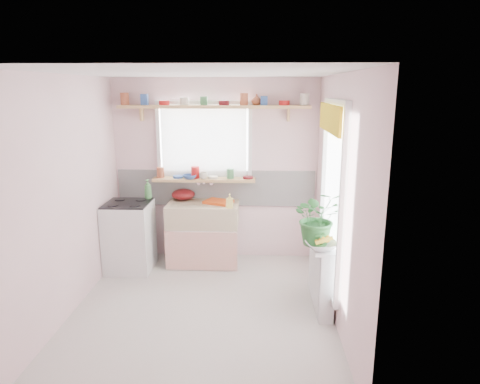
{
  "coord_description": "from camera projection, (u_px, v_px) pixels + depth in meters",
  "views": [
    {
      "loc": [
        0.59,
        -4.22,
        2.35
      ],
      "look_at": [
        0.38,
        0.55,
        1.2
      ],
      "focal_mm": 32.0,
      "sensor_mm": 36.0,
      "label": 1
    }
  ],
  "objects": [
    {
      "name": "fruit_bowl",
      "position": [
        321.0,
        245.0,
        4.31
      ],
      "size": [
        0.36,
        0.36,
        0.08
      ],
      "primitive_type": "imported",
      "rotation": [
        0.0,
        0.0,
        0.15
      ],
      "color": "silver",
      "rests_on": "radiator_ledge"
    },
    {
      "name": "jade_plant",
      "position": [
        318.0,
        217.0,
        4.38
      ],
      "size": [
        0.6,
        0.55,
        0.59
      ],
      "primitive_type": "imported",
      "rotation": [
        0.0,
        0.0,
        0.18
      ],
      "color": "#2A6B2F",
      "rests_on": "radiator_ledge"
    },
    {
      "name": "windowsill",
      "position": [
        204.0,
        180.0,
        5.85
      ],
      "size": [
        1.4,
        0.22,
        0.04
      ],
      "primitive_type": "cube",
      "color": "tan",
      "rests_on": "room"
    },
    {
      "name": "sill_crockery",
      "position": [
        200.0,
        174.0,
        5.83
      ],
      "size": [
        1.35,
        0.11,
        0.12
      ],
      "color": "#A55133",
      "rests_on": "windowsill"
    },
    {
      "name": "sill_cup",
      "position": [
        203.0,
        176.0,
        5.77
      ],
      "size": [
        0.13,
        0.13,
        0.09
      ],
      "primitive_type": "imported",
      "rotation": [
        0.0,
        0.0,
        0.13
      ],
      "color": "beige",
      "rests_on": "windowsill"
    },
    {
      "name": "dish_tray",
      "position": [
        218.0,
        202.0,
        5.75
      ],
      "size": [
        0.43,
        0.38,
        0.04
      ],
      "primitive_type": "cube",
      "rotation": [
        0.0,
        0.0,
        -0.42
      ],
      "color": "#F85516",
      "rests_on": "sink_unit"
    },
    {
      "name": "sill_bowl",
      "position": [
        190.0,
        177.0,
        5.79
      ],
      "size": [
        0.24,
        0.24,
        0.06
      ],
      "primitive_type": "imported",
      "rotation": [
        0.0,
        0.0,
        -0.41
      ],
      "color": "#2D5194",
      "rests_on": "windowsill"
    },
    {
      "name": "fruit",
      "position": [
        322.0,
        239.0,
        4.3
      ],
      "size": [
        0.2,
        0.14,
        0.1
      ],
      "color": "orange",
      "rests_on": "fruit_bowl"
    },
    {
      "name": "shelf_crockery",
      "position": [
        212.0,
        101.0,
        5.58
      ],
      "size": [
        2.47,
        0.11,
        0.12
      ],
      "color": "#A55133",
      "rests_on": "pine_shelf"
    },
    {
      "name": "cooker_bottle",
      "position": [
        148.0,
        189.0,
        5.7
      ],
      "size": [
        0.13,
        0.13,
        0.26
      ],
      "primitive_type": "imported",
      "rotation": [
        0.0,
        0.0,
        -0.36
      ],
      "color": "#468D49",
      "rests_on": "cooker"
    },
    {
      "name": "shelf_vase",
      "position": [
        257.0,
        100.0,
        5.61
      ],
      "size": [
        0.16,
        0.16,
        0.14
      ],
      "primitive_type": "imported",
      "rotation": [
        0.0,
        0.0,
        -0.23
      ],
      "color": "brown",
      "rests_on": "pine_shelf"
    },
    {
      "name": "radiator_ledge",
      "position": [
        321.0,
        270.0,
        4.72
      ],
      "size": [
        0.22,
        0.95,
        0.78
      ],
      "color": "white",
      "rests_on": "ground"
    },
    {
      "name": "cooker",
      "position": [
        129.0,
        236.0,
        5.63
      ],
      "size": [
        0.58,
        0.58,
        0.93
      ],
      "color": "white",
      "rests_on": "ground"
    },
    {
      "name": "sink_unit",
      "position": [
        203.0,
        233.0,
        5.83
      ],
      "size": [
        0.95,
        0.65,
        1.11
      ],
      "color": "white",
      "rests_on": "ground"
    },
    {
      "name": "pine_shelf",
      "position": [
        214.0,
        107.0,
        5.6
      ],
      "size": [
        2.52,
        0.24,
        0.04
      ],
      "primitive_type": "cube",
      "color": "tan",
      "rests_on": "room"
    },
    {
      "name": "colander",
      "position": [
        183.0,
        194.0,
        5.93
      ],
      "size": [
        0.35,
        0.35,
        0.15
      ],
      "primitive_type": "ellipsoid",
      "rotation": [
        0.0,
        0.0,
        -0.08
      ],
      "color": "#5E1012",
      "rests_on": "sink_unit"
    },
    {
      "name": "room",
      "position": [
        264.0,
        172.0,
        5.16
      ],
      "size": [
        3.2,
        3.2,
        3.2
      ],
      "color": "beige",
      "rests_on": "ground"
    },
    {
      "name": "soap_bottle_sink",
      "position": [
        230.0,
        201.0,
        5.51
      ],
      "size": [
        0.09,
        0.09,
        0.19
      ],
      "primitive_type": "imported",
      "rotation": [
        0.0,
        0.0,
        -0.05
      ],
      "color": "#F8E56E",
      "rests_on": "sink_unit"
    },
    {
      "name": "herb_pot",
      "position": [
        319.0,
        240.0,
        4.27
      ],
      "size": [
        0.13,
        0.11,
        0.21
      ],
      "primitive_type": "imported",
      "rotation": [
        0.0,
        0.0,
        -0.34
      ],
      "color": "#296729",
      "rests_on": "radiator_ledge"
    }
  ]
}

